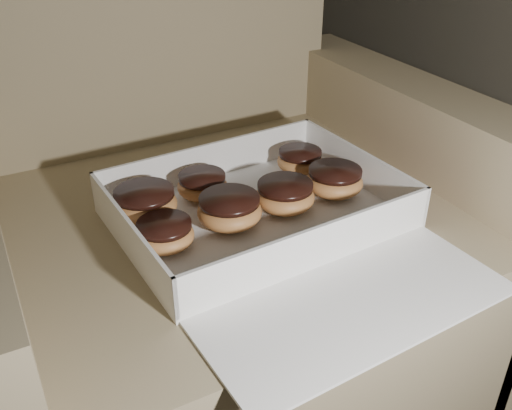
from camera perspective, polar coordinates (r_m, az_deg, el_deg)
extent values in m
cube|color=#8F7B5B|center=(1.15, -3.24, -9.38)|extent=(0.78, 0.78, 0.46)
cube|color=#8F7B5B|center=(1.24, -11.41, 19.44)|extent=(0.78, 0.15, 0.56)
cube|color=#8F7B5B|center=(1.30, 13.77, -0.94)|extent=(0.13, 0.78, 0.61)
cube|color=white|center=(0.96, 0.00, -1.23)|extent=(0.47, 0.36, 0.01)
cube|color=white|center=(1.07, -4.62, 4.48)|extent=(0.45, 0.03, 0.07)
cube|color=white|center=(0.83, 5.97, -4.18)|extent=(0.45, 0.03, 0.07)
cube|color=white|center=(0.86, -12.60, -3.12)|extent=(0.03, 0.34, 0.07)
cube|color=white|center=(1.06, 10.26, 3.81)|extent=(0.03, 0.34, 0.07)
cube|color=#CA516A|center=(1.06, 10.45, 3.87)|extent=(0.02, 0.33, 0.06)
cube|color=white|center=(0.79, 10.00, -9.85)|extent=(0.45, 0.22, 0.01)
ellipsoid|color=#D18D49|center=(0.92, -2.65, -0.67)|extent=(0.11, 0.11, 0.05)
cylinder|color=black|center=(0.91, -2.69, 0.52)|extent=(0.10, 0.10, 0.01)
ellipsoid|color=#D18D49|center=(1.02, 7.86, 2.29)|extent=(0.10, 0.10, 0.05)
cylinder|color=black|center=(1.01, 7.94, 3.35)|extent=(0.09, 0.09, 0.01)
ellipsoid|color=#D18D49|center=(0.96, -11.02, 0.02)|extent=(0.11, 0.11, 0.05)
cylinder|color=black|center=(0.94, -11.15, 1.18)|extent=(0.10, 0.10, 0.01)
ellipsoid|color=#D18D49|center=(1.09, 4.41, 4.37)|extent=(0.09, 0.09, 0.04)
cylinder|color=black|center=(1.08, 4.45, 5.23)|extent=(0.08, 0.08, 0.01)
ellipsoid|color=#D18D49|center=(0.96, 2.91, 0.81)|extent=(0.10, 0.10, 0.05)
cylinder|color=black|center=(0.95, 2.95, 1.92)|extent=(0.09, 0.09, 0.01)
ellipsoid|color=#D18D49|center=(1.01, -5.38, 1.88)|extent=(0.09, 0.09, 0.04)
cylinder|color=black|center=(1.00, -5.43, 2.81)|extent=(0.08, 0.08, 0.01)
ellipsoid|color=#D18D49|center=(0.88, -9.10, -3.03)|extent=(0.09, 0.09, 0.04)
cylinder|color=black|center=(0.87, -9.20, -1.99)|extent=(0.08, 0.08, 0.01)
ellipsoid|color=black|center=(0.79, -7.80, -8.86)|extent=(0.01, 0.01, 0.00)
ellipsoid|color=black|center=(0.80, -5.27, -8.34)|extent=(0.01, 0.01, 0.00)
ellipsoid|color=black|center=(0.87, 2.30, -4.72)|extent=(0.01, 0.01, 0.00)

